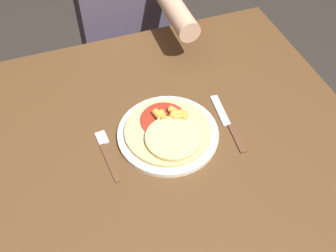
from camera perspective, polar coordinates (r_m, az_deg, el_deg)
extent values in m
cube|color=brown|center=(1.07, -1.58, -3.00)|extent=(1.14, 0.98, 0.03)
cylinder|color=brown|center=(1.76, 9.97, 4.54)|extent=(0.06, 0.06, 0.72)
cylinder|color=silver|center=(1.07, 0.00, -1.14)|extent=(0.28, 0.28, 0.01)
cylinder|color=#DBBC7A|center=(1.06, 0.00, -0.70)|extent=(0.24, 0.24, 0.01)
cylinder|color=#9E2819|center=(1.08, -0.63, 0.92)|extent=(0.13, 0.13, 0.00)
cylinder|color=#E8C881|center=(1.03, 0.71, -1.73)|extent=(0.15, 0.15, 0.01)
cylinder|color=gold|center=(1.07, 2.29, 1.49)|extent=(0.03, 0.03, 0.02)
cylinder|color=gold|center=(1.08, -1.49, 1.68)|extent=(0.03, 0.03, 0.02)
cylinder|color=gold|center=(1.08, 0.73, 1.66)|extent=(0.03, 0.03, 0.02)
cylinder|color=gold|center=(1.07, -0.81, 1.51)|extent=(0.02, 0.03, 0.02)
cylinder|color=gold|center=(1.07, 1.46, 1.38)|extent=(0.03, 0.03, 0.02)
cylinder|color=gold|center=(1.08, 1.45, 1.84)|extent=(0.03, 0.02, 0.02)
cylinder|color=gold|center=(1.09, 0.74, 2.27)|extent=(0.03, 0.03, 0.02)
cube|color=brown|center=(1.03, -8.46, -5.28)|extent=(0.03, 0.13, 0.00)
cube|color=silver|center=(1.09, -9.58, -1.70)|extent=(0.03, 0.05, 0.00)
cube|color=brown|center=(1.09, 9.99, -1.75)|extent=(0.03, 0.10, 0.00)
cube|color=silver|center=(1.15, 7.59, 2.29)|extent=(0.03, 0.12, 0.00)
cylinder|color=#2D2D38|center=(1.88, -7.48, 3.80)|extent=(0.11, 0.11, 0.50)
cylinder|color=#2D2D38|center=(1.91, -2.88, 4.97)|extent=(0.11, 0.11, 0.50)
cube|color=#4C4256|center=(1.58, -6.48, 17.35)|extent=(0.35, 0.22, 0.51)
cylinder|color=tan|center=(1.33, 0.75, 16.92)|extent=(0.07, 0.30, 0.07)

